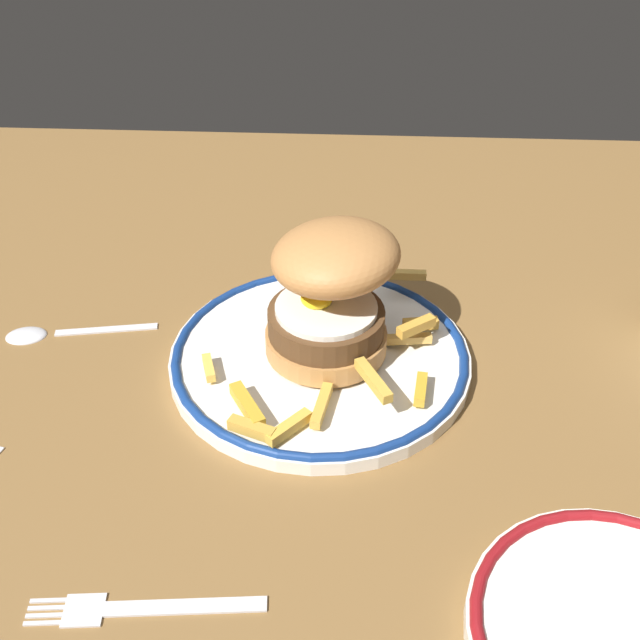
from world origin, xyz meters
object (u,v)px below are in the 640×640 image
dinner_plate (320,356)px  side_plate (623,637)px  fork (140,607)px  burger (331,290)px  spoon (43,332)px

dinner_plate → side_plate: 30.77cm
side_plate → fork: side_plate is taller
dinner_plate → burger: 6.33cm
dinner_plate → fork: dinner_plate is taller
spoon → burger: bearing=-4.2°
side_plate → dinner_plate: bearing=127.4°
dinner_plate → fork: bearing=-112.1°
side_plate → spoon: size_ratio=1.34×
side_plate → fork: 28.30cm
dinner_plate → fork: size_ratio=1.74×
dinner_plate → burger: size_ratio=2.11×
burger → spoon: burger is taller
side_plate → fork: size_ratio=1.24×
burger → spoon: size_ratio=0.89×
burger → side_plate: size_ratio=0.66×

